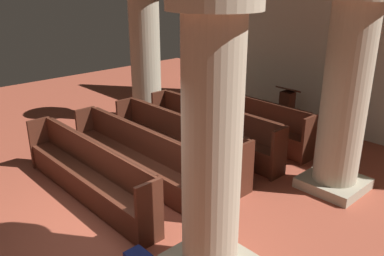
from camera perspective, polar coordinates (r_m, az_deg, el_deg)
ground_plane at (r=6.29m, az=-10.98°, el=-13.22°), size 19.20×19.20×0.00m
back_wall at (r=9.91m, az=19.84°, el=12.32°), size 10.00×0.16×4.50m
pew_row_0 at (r=9.13m, az=7.15°, el=1.50°), size 3.51×0.47×0.96m
pew_row_1 at (r=8.44m, az=2.86°, el=0.05°), size 3.51×0.46×0.96m
pew_row_2 at (r=7.82m, az=-2.16°, el=-1.64°), size 3.51×0.46×0.96m
pew_row_3 at (r=7.27m, az=-8.00°, el=-3.60°), size 3.51×0.47×0.96m
pew_row_4 at (r=6.82m, az=-14.73°, el=-5.79°), size 3.51×0.46×0.96m
pillar_aisle_side at (r=6.92m, az=21.12°, el=5.27°), size 1.08×1.08×3.45m
pillar_far_side at (r=10.15m, az=-6.70°, el=10.93°), size 1.08×1.08×3.45m
pillar_aisle_rear at (r=4.46m, az=2.86°, el=-1.25°), size 1.00×1.00×3.45m
lectern at (r=9.91m, az=13.28°, el=2.27°), size 0.48×0.45×1.08m
hymn_book at (r=8.72m, az=1.59°, el=3.99°), size 0.13×0.20×0.03m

